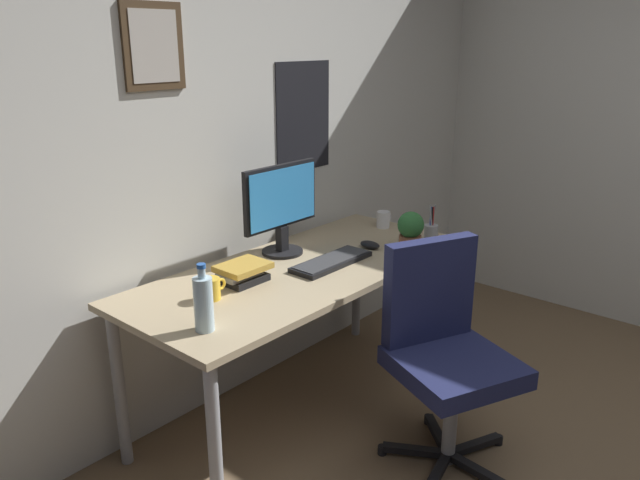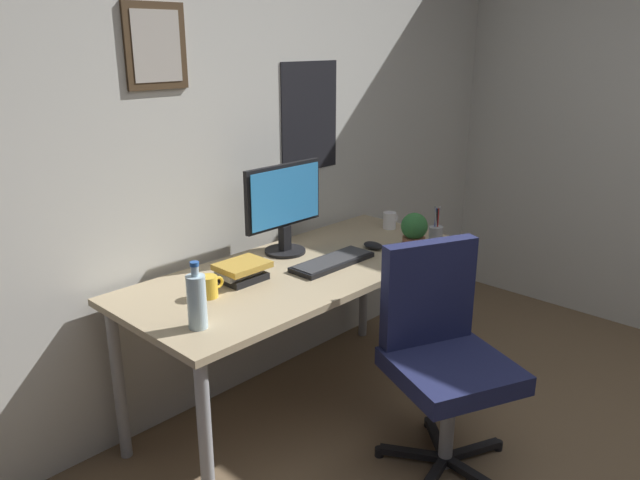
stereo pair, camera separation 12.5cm
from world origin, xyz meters
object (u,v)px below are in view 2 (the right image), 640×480
(monitor, at_px, (284,205))
(water_bottle, at_px, (197,300))
(coffee_mug_far, at_px, (390,220))
(book_stack_left, at_px, (242,271))
(pen_cup, at_px, (436,234))
(computer_mouse, at_px, (373,246))
(potted_plant, at_px, (414,231))
(office_chair, at_px, (442,347))
(keyboard, at_px, (332,262))
(coffee_mug_near, at_px, (209,286))

(monitor, xyz_separation_m, water_bottle, (-0.78, -0.38, -0.13))
(coffee_mug_far, xyz_separation_m, book_stack_left, (-1.05, -0.01, -0.00))
(book_stack_left, bearing_deg, pen_cup, -18.49)
(computer_mouse, bearing_deg, potted_plant, -57.21)
(computer_mouse, bearing_deg, water_bottle, -175.12)
(office_chair, xyz_separation_m, computer_mouse, (0.27, 0.59, 0.24))
(computer_mouse, height_order, water_bottle, water_bottle)
(monitor, relative_size, keyboard, 1.07)
(computer_mouse, relative_size, water_bottle, 0.44)
(office_chair, relative_size, coffee_mug_far, 8.66)
(monitor, height_order, book_stack_left, monitor)
(office_chair, distance_m, computer_mouse, 0.70)
(coffee_mug_near, height_order, pen_cup, pen_cup)
(keyboard, height_order, coffee_mug_far, coffee_mug_far)
(monitor, xyz_separation_m, computer_mouse, (0.34, -0.28, -0.22))
(potted_plant, bearing_deg, office_chair, -131.56)
(keyboard, height_order, coffee_mug_near, coffee_mug_near)
(keyboard, distance_m, book_stack_left, 0.44)
(monitor, distance_m, coffee_mug_near, 0.64)
(coffee_mug_far, xyz_separation_m, potted_plant, (-0.23, -0.32, 0.06))
(keyboard, relative_size, coffee_mug_near, 3.79)
(potted_plant, bearing_deg, monitor, 134.88)
(monitor, height_order, potted_plant, monitor)
(keyboard, bearing_deg, office_chair, -87.55)
(keyboard, height_order, potted_plant, potted_plant)
(office_chair, height_order, potted_plant, office_chair)
(keyboard, height_order, computer_mouse, computer_mouse)
(keyboard, bearing_deg, potted_plant, -21.91)
(coffee_mug_near, distance_m, book_stack_left, 0.21)
(office_chair, distance_m, pen_cup, 0.73)
(coffee_mug_near, bearing_deg, monitor, 16.97)
(keyboard, relative_size, potted_plant, 2.21)
(monitor, distance_m, potted_plant, 0.64)
(office_chair, xyz_separation_m, pen_cup, (0.55, 0.41, 0.27))
(keyboard, relative_size, coffee_mug_far, 3.92)
(water_bottle, bearing_deg, coffee_mug_near, 45.30)
(office_chair, relative_size, monitor, 2.07)
(coffee_mug_far, bearing_deg, coffee_mug_near, -177.49)
(office_chair, bearing_deg, potted_plant, 48.44)
(monitor, relative_size, potted_plant, 2.36)
(pen_cup, bearing_deg, office_chair, -143.03)
(computer_mouse, height_order, potted_plant, potted_plant)
(office_chair, relative_size, computer_mouse, 8.64)
(pen_cup, bearing_deg, water_bottle, 176.35)
(coffee_mug_near, xyz_separation_m, book_stack_left, (0.21, 0.04, -0.00))
(coffee_mug_near, relative_size, coffee_mug_far, 1.03)
(office_chair, relative_size, pen_cup, 4.75)
(water_bottle, distance_m, book_stack_left, 0.47)
(monitor, height_order, keyboard, monitor)
(office_chair, height_order, water_bottle, water_bottle)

